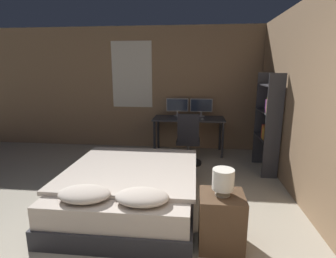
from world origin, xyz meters
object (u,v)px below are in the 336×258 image
Objects in this scene: bed at (131,189)px; keyboard at (188,119)px; desk at (189,122)px; monitor_right at (201,106)px; bedside_lamp at (223,180)px; nightstand at (221,221)px; computer_mouse at (202,119)px; office_chair at (188,145)px; bookshelf at (269,120)px; monitor_left at (177,106)px.

keyboard reaches higher than bed.
monitor_right is at bearing 40.61° from desk.
bed is 7.32× the size of bedside_lamp.
nightstand is (1.10, -0.66, 0.02)m from bed.
bedside_lamp is 3.31m from monitor_right.
office_chair is (-0.27, -0.51, -0.39)m from computer_mouse.
office_chair is (0.01, -0.74, -0.28)m from desk.
desk is at bearing 90.00° from keyboard.
bookshelf is at bearing -32.95° from computer_mouse.
bookshelf is at bearing -8.52° from office_chair.
computer_mouse is 0.04× the size of bookshelf.
bedside_lamp is at bearing -80.07° from office_chair.
monitor_left reaches higher than office_chair.
monitor_right reaches higher than bed.
monitor_left is at bearing 106.12° from office_chair.
office_chair reaches higher than computer_mouse.
bedside_lamp is (1.10, -0.66, 0.47)m from bed.
nightstand is at bearing -87.14° from computer_mouse.
monitor_left is at bearing 144.79° from bookshelf.
nightstand is 3.13m from desk.
bedside_lamp is (0.00, 0.00, 0.45)m from nightstand.
monitor_left reaches higher than bedside_lamp.
monitor_right is at bearing 92.25° from computer_mouse.
bookshelf reaches higher than monitor_right.
bedside_lamp is at bearing -87.14° from computer_mouse.
computer_mouse is (0.28, 0.00, 0.01)m from keyboard.
keyboard is 0.38× the size of office_chair.
desk is 0.47m from monitor_right.
office_chair reaches higher than nightstand.
bed is at bearing -105.79° from desk.
keyboard is 0.22× the size of bookshelf.
desk is 0.79m from office_chair.
keyboard is at bearing 72.69° from bed.
office_chair is (-0.25, -0.96, -0.60)m from monitor_right.
bedside_lamp is at bearing 0.00° from nightstand.
monitor_left is 1.17m from office_chair.
monitor_left is at bearing 140.53° from computer_mouse.
bookshelf is at bearing -45.98° from monitor_right.
bookshelf is at bearing 35.22° from bed.
monitor_right is at bearing 134.02° from bookshelf.
computer_mouse is (-0.14, 2.85, 0.06)m from bedside_lamp.
nightstand is 2.90m from computer_mouse.
office_chair is at bearing -88.36° from keyboard.
desk is at bearing -40.61° from monitor_left.
monitor_left reaches higher than desk.
monitor_right is 1.26× the size of keyboard.
bed is 1.14× the size of bookshelf.
bed is 2.62m from bookshelf.
monitor_left is (-0.69, 3.30, 0.27)m from bedside_lamp.
desk is 1.49× the size of office_chair.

